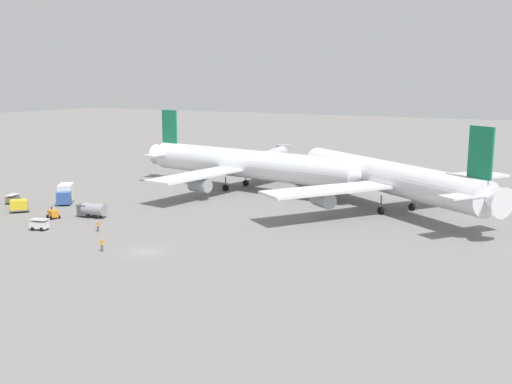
{
  "coord_description": "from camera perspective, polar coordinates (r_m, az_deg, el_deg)",
  "views": [
    {
      "loc": [
        50.37,
        -60.05,
        22.77
      ],
      "look_at": [
        2.31,
        26.22,
        4.0
      ],
      "focal_mm": 41.81,
      "sensor_mm": 36.0,
      "label": 1
    }
  ],
  "objects": [
    {
      "name": "gse_gpu_cart_small",
      "position": [
        104.34,
        -18.84,
        -1.98
      ],
      "size": [
        2.52,
        2.22,
        1.9
      ],
      "color": "orange",
      "rests_on": "ground"
    },
    {
      "name": "airliner_at_gate_left",
      "position": [
        123.38,
        -0.85,
        2.67
      ],
      "size": [
        54.67,
        48.28,
        15.87
      ],
      "color": "white",
      "rests_on": "ground"
    },
    {
      "name": "ground_crew_wing_walker_right",
      "position": [
        93.45,
        -14.89,
        -3.15
      ],
      "size": [
        0.5,
        0.36,
        1.69
      ],
      "color": "#4C4C51",
      "rests_on": "ground"
    },
    {
      "name": "pushback_tug",
      "position": [
        132.39,
        4.01,
        1.38
      ],
      "size": [
        8.13,
        5.49,
        2.95
      ],
      "color": "white",
      "rests_on": "ground"
    },
    {
      "name": "gse_container_dolly_flat",
      "position": [
        111.27,
        -21.72,
        -1.2
      ],
      "size": [
        3.78,
        3.85,
        2.15
      ],
      "color": "slate",
      "rests_on": "ground"
    },
    {
      "name": "airliner_being_pushed",
      "position": [
        107.22,
        12.46,
        1.35
      ],
      "size": [
        44.9,
        44.42,
        16.16
      ],
      "color": "silver",
      "rests_on": "ground"
    },
    {
      "name": "jet_bridge",
      "position": [
        150.69,
        1.83,
        3.6
      ],
      "size": [
        6.53,
        20.56,
        5.78
      ],
      "color": "#B7B7BC",
      "rests_on": "ground"
    },
    {
      "name": "gse_baggage_cart_trailing",
      "position": [
        97.15,
        -20.02,
        -2.93
      ],
      "size": [
        3.08,
        2.32,
        1.71
      ],
      "color": "silver",
      "rests_on": "ground"
    },
    {
      "name": "ground_plane",
      "position": [
        81.62,
        -10.48,
        -5.62
      ],
      "size": [
        600.0,
        600.0,
        0.0
      ],
      "primitive_type": "plane",
      "color": "slate"
    },
    {
      "name": "gse_fuel_bowser_stubby",
      "position": [
        103.18,
        -15.46,
        -1.63
      ],
      "size": [
        5.11,
        2.53,
        2.4
      ],
      "color": "gray",
      "rests_on": "ground"
    },
    {
      "name": "gse_baggage_cart_near_cluster",
      "position": [
        119.48,
        -22.26,
        -0.62
      ],
      "size": [
        2.39,
        3.1,
        1.71
      ],
      "color": "#666B4C",
      "rests_on": "ground"
    },
    {
      "name": "gse_catering_truck_tall",
      "position": [
        116.22,
        -17.77,
        -0.17
      ],
      "size": [
        5.47,
        6.09,
        3.5
      ],
      "color": "#2D5199",
      "rests_on": "ground"
    },
    {
      "name": "ground_crew_ramp_agent_by_cones",
      "position": [
        82.72,
        -14.52,
        -4.9
      ],
      "size": [
        0.48,
        0.36,
        1.76
      ],
      "color": "#4C4C51",
      "rests_on": "ground"
    }
  ]
}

